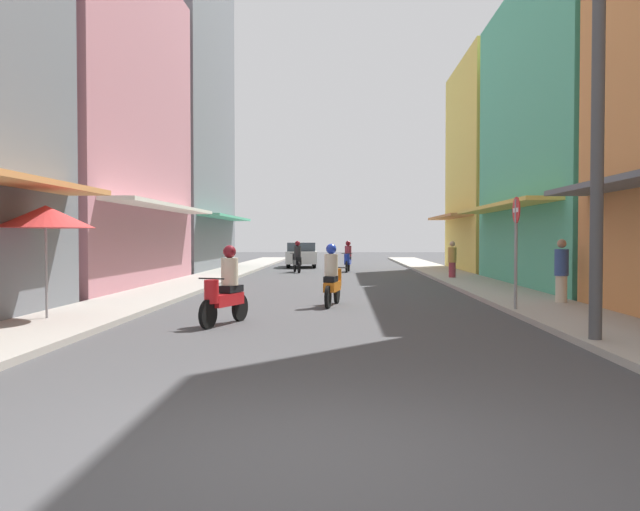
{
  "coord_description": "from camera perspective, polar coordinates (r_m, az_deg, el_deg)",
  "views": [
    {
      "loc": [
        0.33,
        -5.11,
        1.73
      ],
      "look_at": [
        -0.36,
        14.7,
        1.18
      ],
      "focal_mm": 36.2,
      "sensor_mm": 36.0,
      "label": 1
    }
  ],
  "objects": [
    {
      "name": "utility_pole",
      "position": [
        11.26,
        23.36,
        12.23
      ],
      "size": [
        0.2,
        1.2,
        7.51
      ],
      "color": "#4C4C4F",
      "rests_on": "ground"
    },
    {
      "name": "motorbike_blue",
      "position": [
        32.63,
        2.47,
        -0.23
      ],
      "size": [
        0.55,
        1.81,
        1.58
      ],
      "color": "black",
      "rests_on": "ground"
    },
    {
      "name": "pedestrian_midway",
      "position": [
        17.13,
        20.56,
        -1.46
      ],
      "size": [
        0.34,
        0.34,
        1.7
      ],
      "color": "beige",
      "rests_on": "ground"
    },
    {
      "name": "motorbike_orange",
      "position": [
        16.3,
        1.1,
        -2.03
      ],
      "size": [
        0.59,
        1.8,
        1.58
      ],
      "color": "black",
      "rests_on": "ground"
    },
    {
      "name": "parked_car",
      "position": [
        37.79,
        -1.67,
        0.07
      ],
      "size": [
        2.02,
        4.2,
        1.45
      ],
      "color": "silver",
      "rests_on": "ground"
    },
    {
      "name": "building_right_far",
      "position": [
        34.58,
        17.11,
        7.47
      ],
      "size": [
        7.05,
        8.64,
        10.66
      ],
      "color": "#EFD159",
      "rests_on": "ground"
    },
    {
      "name": "motorbike_red",
      "position": [
        12.92,
        -8.37,
        -2.98
      ],
      "size": [
        0.77,
        1.73,
        1.58
      ],
      "color": "black",
      "rests_on": "ground"
    },
    {
      "name": "motorbike_black",
      "position": [
        32.17,
        -2.05,
        -0.25
      ],
      "size": [
        0.65,
        1.78,
        1.58
      ],
      "color": "black",
      "rests_on": "ground"
    },
    {
      "name": "ground_plane",
      "position": [
        25.23,
        1.24,
        -2.35
      ],
      "size": [
        105.85,
        105.85,
        0.0
      ],
      "primitive_type": "plane",
      "color": "#424244"
    },
    {
      "name": "vendor_umbrella",
      "position": [
        13.98,
        -23.09,
        3.17
      ],
      "size": [
        1.9,
        1.9,
        2.38
      ],
      "color": "#99999E",
      "rests_on": "ground"
    },
    {
      "name": "sidewalk_right",
      "position": [
        25.68,
        12.88,
        -2.19
      ],
      "size": [
        2.19,
        56.11,
        0.12
      ],
      "primitive_type": "cube",
      "color": "#ADA89E",
      "rests_on": "ground"
    },
    {
      "name": "building_left_far",
      "position": [
        35.82,
        -13.88,
        11.86
      ],
      "size": [
        7.05,
        10.96,
        16.33
      ],
      "color": "slate",
      "rests_on": "ground"
    },
    {
      "name": "street_sign_no_entry",
      "position": [
        15.15,
        16.94,
        1.47
      ],
      "size": [
        0.07,
        0.6,
        2.65
      ],
      "color": "gray",
      "rests_on": "ground"
    },
    {
      "name": "building_left_mid",
      "position": [
        24.51,
        -21.49,
        10.98
      ],
      "size": [
        7.05,
        11.41,
        11.57
      ],
      "color": "#B7727F",
      "rests_on": "ground"
    },
    {
      "name": "pedestrian_far",
      "position": [
        26.74,
        11.61,
        -0.46
      ],
      "size": [
        0.34,
        0.34,
        1.59
      ],
      "color": "#99333F",
      "rests_on": "ground"
    },
    {
      "name": "building_right_mid",
      "position": [
        24.49,
        23.73,
        9.69
      ],
      "size": [
        7.05,
        11.37,
        10.49
      ],
      "color": "#4CB28C",
      "rests_on": "ground"
    },
    {
      "name": "sidewalk_left",
      "position": [
        25.81,
        -10.34,
        -2.16
      ],
      "size": [
        2.19,
        56.11,
        0.12
      ],
      "primitive_type": "cube",
      "color": "#9E9991",
      "rests_on": "ground"
    }
  ]
}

